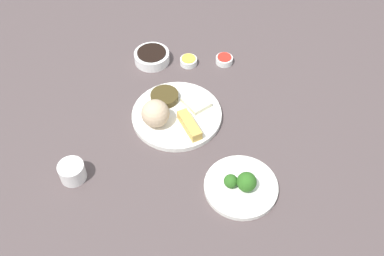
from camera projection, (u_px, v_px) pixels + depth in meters
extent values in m
cube|color=#4C3F3F|center=(166.00, 122.00, 1.31)|extent=(2.20, 2.20, 0.02)
cylinder|color=white|center=(177.00, 115.00, 1.31)|extent=(0.26, 0.26, 0.02)
sphere|color=tan|center=(156.00, 114.00, 1.24)|extent=(0.08, 0.08, 0.08)
cube|color=gold|center=(189.00, 125.00, 1.25)|extent=(0.11, 0.06, 0.03)
cube|color=beige|center=(196.00, 102.00, 1.32)|extent=(0.08, 0.07, 0.01)
cylinder|color=#403417|center=(165.00, 97.00, 1.33)|extent=(0.08, 0.08, 0.02)
cylinder|color=white|center=(241.00, 187.00, 1.15)|extent=(0.19, 0.19, 0.01)
sphere|color=#2B601C|center=(247.00, 182.00, 1.12)|extent=(0.05, 0.05, 0.05)
sphere|color=#2B5E1D|center=(231.00, 181.00, 1.13)|extent=(0.04, 0.04, 0.04)
cylinder|color=white|center=(152.00, 57.00, 1.46)|extent=(0.11, 0.11, 0.03)
cylinder|color=black|center=(152.00, 53.00, 1.44)|extent=(0.09, 0.09, 0.00)
cylinder|color=white|center=(224.00, 60.00, 1.46)|extent=(0.06, 0.06, 0.02)
cylinder|color=red|center=(224.00, 57.00, 1.45)|extent=(0.05, 0.05, 0.00)
cylinder|color=white|center=(189.00, 61.00, 1.45)|extent=(0.06, 0.06, 0.02)
cylinder|color=yellow|center=(189.00, 58.00, 1.45)|extent=(0.05, 0.05, 0.00)
cylinder|color=white|center=(72.00, 172.00, 1.16)|extent=(0.07, 0.07, 0.05)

